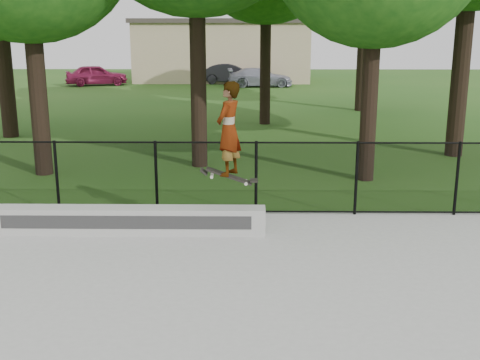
{
  "coord_description": "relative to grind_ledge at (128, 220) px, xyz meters",
  "views": [
    {
      "loc": [
        -0.17,
        -5.74,
        3.73
      ],
      "look_at": [
        -0.3,
        4.2,
        1.2
      ],
      "focal_mm": 45.0,
      "sensor_mm": 36.0,
      "label": 1
    }
  ],
  "objects": [
    {
      "name": "skater_airborne",
      "position": [
        1.86,
        -0.19,
        1.69
      ],
      "size": [
        0.8,
        0.7,
        1.84
      ],
      "color": "black",
      "rests_on": "ground"
    },
    {
      "name": "grind_ledge",
      "position": [
        0.0,
        0.0,
        0.0
      ],
      "size": [
        5.03,
        0.4,
        0.49
      ],
      "primitive_type": "cube",
      "color": "#A8A9A3",
      "rests_on": "concrete_slab"
    },
    {
      "name": "car_c",
      "position": [
        2.96,
        28.61,
        0.29
      ],
      "size": [
        3.91,
        1.94,
        1.2
      ],
      "primitive_type": "imported",
      "rotation": [
        0.0,
        0.0,
        1.64
      ],
      "color": "#9999AD",
      "rests_on": "ground"
    },
    {
      "name": "chainlink_fence",
      "position": [
        2.36,
        1.2,
        0.51
      ],
      "size": [
        16.06,
        0.06,
        1.5
      ],
      "color": "black",
      "rests_on": "concrete_slab"
    },
    {
      "name": "car_b",
      "position": [
        1.09,
        30.65,
        0.37
      ],
      "size": [
        3.89,
        1.87,
        1.36
      ],
      "primitive_type": "imported",
      "rotation": [
        0.0,
        0.0,
        1.45
      ],
      "color": "black",
      "rests_on": "ground"
    },
    {
      "name": "distant_building",
      "position": [
        0.36,
        33.3,
        1.86
      ],
      "size": [
        12.4,
        6.4,
        4.3
      ],
      "color": "#C7AC8B",
      "rests_on": "ground"
    },
    {
      "name": "car_a",
      "position": [
        -7.79,
        29.38,
        0.37
      ],
      "size": [
        4.26,
        2.7,
        1.36
      ],
      "primitive_type": "imported",
      "rotation": [
        0.0,
        0.0,
        1.87
      ],
      "color": "maroon",
      "rests_on": "ground"
    }
  ]
}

